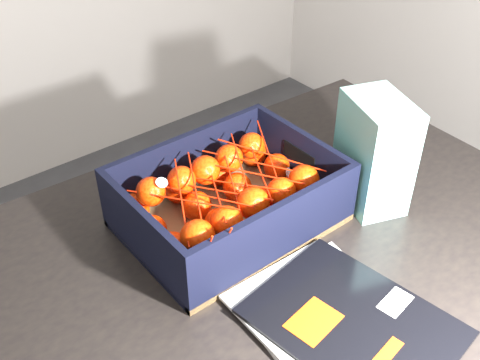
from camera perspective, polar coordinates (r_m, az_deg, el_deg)
room_shell at (r=0.42m, az=0.63°, el=14.28°), size 3.54×3.54×2.50m
table at (r=1.00m, az=0.83°, el=-12.83°), size 1.24×0.86×0.75m
magazine_stack at (r=0.85m, az=10.06°, el=-13.97°), size 0.27×0.33×0.02m
produce_crate at (r=0.99m, az=-1.09°, el=-2.52°), size 0.35×0.27×0.12m
clementine_heap at (r=0.97m, az=-1.12°, el=-1.87°), size 0.33×0.24×0.10m
mesh_net at (r=0.94m, az=-1.20°, el=-0.34°), size 0.29×0.23×0.09m
retail_carton at (r=1.03m, az=13.33°, el=2.69°), size 0.13×0.16×0.20m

